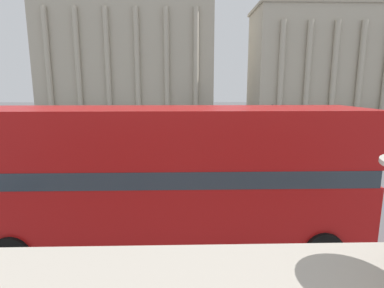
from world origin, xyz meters
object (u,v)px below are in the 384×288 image
at_px(traffic_light_mid, 273,123).
at_px(pedestrian_red, 178,122).
at_px(pedestrian_white, 137,132).
at_px(pedestrian_black, 105,138).
at_px(plaza_building_right, 344,62).
at_px(traffic_light_near, 196,143).
at_px(plaza_building_left, 128,55).
at_px(car_silver, 172,133).
at_px(double_decker_bus, 171,172).
at_px(pedestrian_olive, 246,126).

xyz_separation_m(traffic_light_mid, pedestrian_red, (-6.71, 13.33, -1.44)).
height_order(pedestrian_white, pedestrian_black, pedestrian_black).
bearing_deg(plaza_building_right, traffic_light_mid, -123.28).
xyz_separation_m(traffic_light_near, traffic_light_mid, (5.45, 6.66, 0.15)).
distance_m(plaza_building_left, pedestrian_black, 36.84).
relative_size(plaza_building_right, traffic_light_near, 9.79).
height_order(pedestrian_white, pedestrian_red, pedestrian_red).
distance_m(traffic_light_near, car_silver, 13.31).
bearing_deg(double_decker_bus, plaza_building_right, 58.59).
bearing_deg(plaza_building_right, double_decker_bus, -122.13).
bearing_deg(car_silver, pedestrian_olive, -58.05).
height_order(plaza_building_right, pedestrian_red, plaza_building_right).
xyz_separation_m(traffic_light_mid, pedestrian_white, (-10.05, 5.68, -1.45)).
height_order(plaza_building_left, pedestrian_olive, plaza_building_left).
height_order(car_silver, pedestrian_black, pedestrian_black).
height_order(pedestrian_red, pedestrian_black, pedestrian_red).
bearing_deg(car_silver, pedestrian_red, 5.40).
bearing_deg(pedestrian_red, double_decker_bus, 18.66).
xyz_separation_m(double_decker_bus, plaza_building_left, (-9.98, 49.68, 8.42)).
distance_m(pedestrian_white, pedestrian_black, 3.58).
relative_size(plaza_building_right, pedestrian_red, 20.43).
bearing_deg(plaza_building_left, traffic_light_near, -76.24).
relative_size(car_silver, pedestrian_white, 2.65).
distance_m(traffic_light_mid, pedestrian_black, 12.42).
xyz_separation_m(plaza_building_left, car_silver, (9.27, -31.48, -10.04)).
distance_m(plaza_building_left, traffic_light_mid, 42.17).
bearing_deg(traffic_light_mid, car_silver, 137.73).
bearing_deg(plaza_building_right, pedestrian_red, -144.34).
bearing_deg(pedestrian_black, plaza_building_right, 102.33).
xyz_separation_m(car_silver, pedestrian_red, (0.40, 6.87, 0.22)).
xyz_separation_m(car_silver, pedestrian_white, (-2.93, -0.78, 0.21)).
height_order(pedestrian_olive, pedestrian_red, pedestrian_olive).
relative_size(pedestrian_olive, pedestrian_black, 1.04).
xyz_separation_m(plaza_building_right, pedestrian_white, (-32.57, -28.62, -8.26)).
distance_m(pedestrian_white, pedestrian_red, 8.34).
distance_m(plaza_building_left, pedestrian_white, 34.32).
height_order(plaza_building_left, pedestrian_black, plaza_building_left).
distance_m(plaza_building_right, pedestrian_olive, 34.30).
distance_m(car_silver, pedestrian_red, 6.88).
height_order(traffic_light_mid, pedestrian_olive, traffic_light_mid).
bearing_deg(plaza_building_right, traffic_light_near, -124.33).
height_order(traffic_light_mid, pedestrian_red, traffic_light_mid).
height_order(car_silver, pedestrian_red, pedestrian_red).
xyz_separation_m(plaza_building_right, pedestrian_black, (-34.56, -31.60, -8.26)).
bearing_deg(traffic_light_near, pedestrian_red, 93.60).
xyz_separation_m(traffic_light_near, pedestrian_red, (-1.26, 19.99, -1.29)).
relative_size(car_silver, pedestrian_black, 2.63).
height_order(double_decker_bus, traffic_light_near, double_decker_bus).
relative_size(double_decker_bus, plaza_building_left, 0.34).
height_order(traffic_light_near, pedestrian_olive, traffic_light_near).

